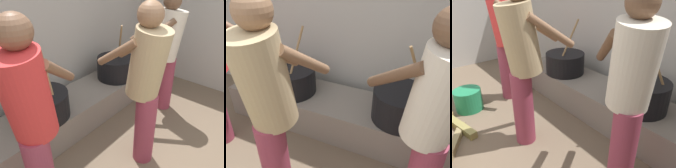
{
  "view_description": "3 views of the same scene",
  "coord_description": "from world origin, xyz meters",
  "views": [
    {
      "loc": [
        -1.15,
        0.2,
        1.84
      ],
      "look_at": [
        0.31,
        1.43,
        0.76
      ],
      "focal_mm": 35.89,
      "sensor_mm": 36.0,
      "label": 1
    },
    {
      "loc": [
        1.23,
        0.2,
        1.73
      ],
      "look_at": [
        0.78,
        1.21,
        1.08
      ],
      "focal_mm": 36.68,
      "sensor_mm": 36.0,
      "label": 2
    },
    {
      "loc": [
        2.03,
        0.2,
        1.54
      ],
      "look_at": [
        0.53,
        1.42,
        0.6
      ],
      "focal_mm": 35.08,
      "sensor_mm": 36.0,
      "label": 3
    }
  ],
  "objects": [
    {
      "name": "cooking_pot_secondary",
      "position": [
        -0.13,
        1.98,
        0.5
      ],
      "size": [
        0.52,
        0.52,
        0.73
      ],
      "color": "black",
      "rests_on": "hearth_ledge"
    },
    {
      "name": "cook_in_red_shirt",
      "position": [
        -0.59,
        1.37,
        0.92
      ],
      "size": [
        0.73,
        0.63,
        1.6
      ],
      "color": "#8C3347",
      "rests_on": "ground_plane"
    },
    {
      "name": "hearth_ledge",
      "position": [
        0.46,
        2.03,
        0.18
      ],
      "size": [
        2.63,
        0.6,
        0.36
      ],
      "primitive_type": "cube",
      "color": "slate",
      "rests_on": "ground_plane"
    },
    {
      "name": "cooking_pot_main",
      "position": [
        1.05,
        1.99,
        0.51
      ],
      "size": [
        0.52,
        0.52,
        0.75
      ],
      "color": "black",
      "rests_on": "hearth_ledge"
    },
    {
      "name": "cook_in_cream_shirt",
      "position": [
        1.3,
        1.37,
        0.87
      ],
      "size": [
        0.7,
        0.65,
        1.52
      ],
      "color": "#8C3347",
      "rests_on": "ground_plane"
    },
    {
      "name": "block_enclosure_rear",
      "position": [
        0.0,
        2.55,
        1.13
      ],
      "size": [
        4.97,
        0.2,
        2.26
      ],
      "primitive_type": "cube",
      "color": "#ADA8A0",
      "rests_on": "ground_plane"
    },
    {
      "name": "cook_in_tan_shirt",
      "position": [
        0.36,
        1.08,
        0.9
      ],
      "size": [
        0.39,
        0.69,
        1.58
      ],
      "color": "#8C3347",
      "rests_on": "ground_plane"
    }
  ]
}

